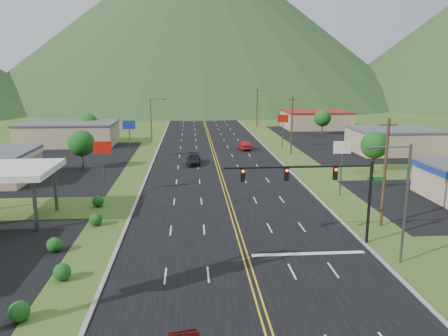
{
  "coord_description": "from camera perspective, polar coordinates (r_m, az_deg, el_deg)",
  "views": [
    {
      "loc": [
        -4.09,
        -19.4,
        13.91
      ],
      "look_at": [
        -0.75,
        23.61,
        4.5
      ],
      "focal_mm": 35.0,
      "sensor_mm": 36.0,
      "label": 1
    }
  ],
  "objects": [
    {
      "name": "gas_canopy",
      "position": [
        46.0,
        -27.25,
        -0.41
      ],
      "size": [
        10.0,
        8.0,
        5.3
      ],
      "color": "white",
      "rests_on": "ground"
    },
    {
      "name": "building_east_far",
      "position": [
        114.6,
        11.92,
        6.2
      ],
      "size": [
        16.4,
        12.4,
        4.5
      ],
      "color": "tan",
      "rests_on": "ground"
    },
    {
      "name": "tree_west_a",
      "position": [
        67.09,
        -18.13,
        3.1
      ],
      "size": [
        3.84,
        3.84,
        5.82
      ],
      "color": "#382314",
      "rests_on": "ground"
    },
    {
      "name": "tree_west_b",
      "position": [
        94.29,
        -17.31,
        5.65
      ],
      "size": [
        3.84,
        3.84,
        5.82
      ],
      "color": "#382314",
      "rests_on": "ground"
    },
    {
      "name": "utility_pole_d",
      "position": [
        155.65,
        2.08,
        9.06
      ],
      "size": [
        1.6,
        0.28,
        10.0
      ],
      "color": "#382314",
      "rests_on": "ground"
    },
    {
      "name": "pole_sign_west_b",
      "position": [
        72.63,
        -12.3,
        5.02
      ],
      "size": [
        2.0,
        0.18,
        6.4
      ],
      "color": "#59595E",
      "rests_on": "ground"
    },
    {
      "name": "pole_sign_west_a",
      "position": [
        51.16,
        -15.55,
        1.88
      ],
      "size": [
        2.0,
        0.18,
        6.4
      ],
      "color": "#59595E",
      "rests_on": "ground"
    },
    {
      "name": "pole_sign_east_b",
      "position": [
        81.7,
        7.7,
        5.97
      ],
      "size": [
        2.0,
        0.18,
        6.4
      ],
      "color": "#59595E",
      "rests_on": "ground"
    },
    {
      "name": "car_dark_mid",
      "position": [
        67.77,
        -4.0,
        1.08
      ],
      "size": [
        2.35,
        5.29,
        1.51
      ],
      "primitive_type": "imported",
      "rotation": [
        0.0,
        0.0,
        -0.05
      ],
      "color": "black",
      "rests_on": "ground"
    },
    {
      "name": "utility_pole_a",
      "position": [
        42.25,
        20.27,
        -0.47
      ],
      "size": [
        1.6,
        0.28,
        10.0
      ],
      "color": "#382314",
      "rests_on": "ground"
    },
    {
      "name": "building_west_far",
      "position": [
        91.36,
        -19.63,
        4.26
      ],
      "size": [
        18.4,
        11.4,
        4.5
      ],
      "color": "tan",
      "rests_on": "ground"
    },
    {
      "name": "traffic_signal",
      "position": [
        36.06,
        12.75,
        -1.77
      ],
      "size": [
        13.1,
        0.43,
        7.0
      ],
      "color": "black",
      "rests_on": "ground"
    },
    {
      "name": "tree_east_a",
      "position": [
        65.64,
        19.06,
        2.85
      ],
      "size": [
        3.84,
        3.84,
        5.82
      ],
      "color": "#382314",
      "rests_on": "ground"
    },
    {
      "name": "streetlight_west",
      "position": [
        90.14,
        -9.31,
        6.59
      ],
      "size": [
        3.28,
        0.25,
        9.0
      ],
      "color": "#59595E",
      "rests_on": "ground"
    },
    {
      "name": "tree_east_b",
      "position": [
        102.43,
        12.75,
        6.39
      ],
      "size": [
        3.84,
        3.84,
        5.82
      ],
      "color": "#382314",
      "rests_on": "ground"
    },
    {
      "name": "streetlight_east",
      "position": [
        34.26,
        22.24,
        -3.4
      ],
      "size": [
        3.28,
        0.25,
        9.0
      ],
      "color": "#59595E",
      "rests_on": "ground"
    },
    {
      "name": "pole_sign_east_a",
      "position": [
        51.16,
        15.16,
        1.9
      ],
      "size": [
        2.0,
        0.18,
        6.4
      ],
      "color": "#59595E",
      "rests_on": "ground"
    },
    {
      "name": "mountain_n",
      "position": [
        241.14,
        -3.64,
        19.09
      ],
      "size": [
        220.0,
        220.0,
        85.0
      ],
      "primitive_type": "cone",
      "color": "#223B1A",
      "rests_on": "ground"
    },
    {
      "name": "utility_pole_b",
      "position": [
        76.95,
        8.85,
        5.6
      ],
      "size": [
        1.6,
        0.28,
        10.0
      ],
      "color": "#382314",
      "rests_on": "ground"
    },
    {
      "name": "utility_pole_c",
      "position": [
        116.08,
        4.33,
        7.93
      ],
      "size": [
        1.6,
        0.28,
        10.0
      ],
      "color": "#382314",
      "rests_on": "ground"
    },
    {
      "name": "car_red_far",
      "position": [
        80.85,
        2.67,
        2.94
      ],
      "size": [
        2.08,
        4.83,
        1.55
      ],
      "primitive_type": "imported",
      "rotation": [
        0.0,
        0.0,
        3.24
      ],
      "color": "maroon",
      "rests_on": "ground"
    },
    {
      "name": "building_east_mid",
      "position": [
        83.52,
        21.25,
        3.38
      ],
      "size": [
        14.4,
        11.4,
        4.3
      ],
      "color": "tan",
      "rests_on": "ground"
    }
  ]
}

